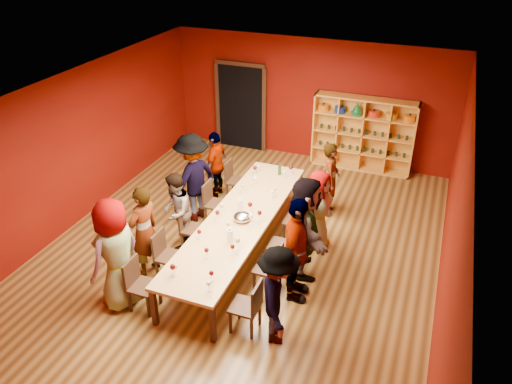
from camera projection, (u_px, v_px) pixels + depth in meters
room_shell at (239, 182)px, 8.57m from camera, size 7.10×9.10×3.04m
tasting_table at (239, 221)px, 8.96m from camera, size 1.10×4.50×0.75m
doorway at (242, 107)px, 12.91m from camera, size 1.40×0.17×2.30m
shelving_unit at (363, 130)px, 11.88m from camera, size 2.40×0.40×1.80m
chair_person_left_0 at (139, 282)px, 7.80m from camera, size 0.42×0.42×0.89m
person_left_0 at (116, 254)px, 7.69m from camera, size 0.66×1.00×1.89m
chair_person_left_1 at (165, 253)px, 8.47m from camera, size 0.42×0.42×0.89m
person_left_1 at (144, 231)px, 8.41m from camera, size 0.59×0.71×1.69m
chair_person_left_2 at (190, 226)px, 9.19m from camera, size 0.42×0.42×0.89m
person_left_2 at (176, 211)px, 9.15m from camera, size 0.59×0.81×1.50m
chair_person_left_3 at (213, 201)px, 9.98m from camera, size 0.42×0.42×0.89m
person_left_3 at (193, 178)px, 9.89m from camera, size 0.84×1.29×1.86m
chair_person_left_4 at (233, 178)px, 10.82m from camera, size 0.42×0.42×0.89m
person_left_4 at (216, 164)px, 10.82m from camera, size 0.41×0.88×1.50m
chair_person_right_0 at (250, 305)px, 7.35m from camera, size 0.42×0.42×0.89m
person_right_0 at (278, 296)px, 7.07m from camera, size 0.76×1.12×1.60m
chair_person_right_1 at (272, 266)px, 8.14m from camera, size 0.42×0.42×0.89m
person_right_1 at (296, 250)px, 7.81m from camera, size 0.58×1.11×1.84m
chair_person_right_2 at (285, 243)px, 8.70m from camera, size 0.42×0.42×0.89m
person_right_2 at (305, 227)px, 8.39m from camera, size 1.11×1.77×1.84m
chair_person_right_3 at (300, 219)px, 9.39m from camera, size 0.42×0.42×0.89m
person_right_3 at (318, 210)px, 9.15m from camera, size 0.57×0.83×1.55m
chair_person_right_4 at (317, 189)px, 10.38m from camera, size 0.42×0.42×0.89m
person_right_4 at (330, 179)px, 10.16m from camera, size 0.53×0.65×1.58m
wine_glass_0 at (232, 247)px, 7.95m from camera, size 0.08×0.08×0.19m
wine_glass_1 at (255, 168)px, 10.33m from camera, size 0.08×0.08×0.21m
wine_glass_2 at (211, 274)px, 7.37m from camera, size 0.07×0.07×0.19m
wine_glass_3 at (291, 168)px, 10.34m from camera, size 0.08×0.08×0.21m
wine_glass_4 at (259, 213)px, 8.81m from camera, size 0.08×0.08×0.20m
wine_glass_5 at (284, 173)px, 10.20m from camera, size 0.07×0.07×0.18m
wine_glass_6 at (251, 216)px, 8.69m from camera, size 0.09×0.09×0.22m
wine_glass_7 at (243, 186)px, 9.69m from camera, size 0.07×0.07×0.19m
wine_glass_8 at (222, 206)px, 9.02m from camera, size 0.08×0.08×0.21m
wine_glass_9 at (250, 205)px, 9.03m from camera, size 0.09×0.09×0.22m
wine_glass_10 at (275, 190)px, 9.58m from camera, size 0.07×0.07×0.18m
wine_glass_11 at (207, 251)px, 7.86m from camera, size 0.07×0.07×0.19m
wine_glass_12 at (209, 284)px, 7.18m from camera, size 0.07×0.07×0.18m
wine_glass_13 at (228, 224)px, 8.50m from camera, size 0.08×0.08×0.20m
wine_glass_14 at (238, 241)px, 8.06m from camera, size 0.09×0.09×0.22m
wine_glass_15 at (243, 186)px, 9.72m from camera, size 0.07×0.07×0.18m
wine_glass_16 at (259, 167)px, 10.43m from camera, size 0.07×0.07×0.18m
wine_glass_17 at (272, 193)px, 9.47m from camera, size 0.07×0.07×0.18m
wine_glass_18 at (173, 267)px, 7.46m from camera, size 0.09×0.09×0.21m
wine_glass_19 at (255, 179)px, 9.92m from camera, size 0.08×0.08×0.21m
wine_glass_20 at (175, 267)px, 7.51m from camera, size 0.07×0.07×0.18m
wine_glass_21 at (199, 232)px, 8.32m from camera, size 0.07×0.07×0.18m
wine_glass_22 at (217, 213)px, 8.83m from camera, size 0.08×0.08×0.19m
spittoon_bowl at (242, 217)px, 8.83m from camera, size 0.31×0.31×0.17m
carafe_a at (240, 204)px, 9.15m from camera, size 0.11×0.11×0.24m
carafe_b at (230, 235)px, 8.25m from camera, size 0.11×0.11×0.27m
wine_bottle at (280, 170)px, 10.35m from camera, size 0.08×0.08×0.27m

